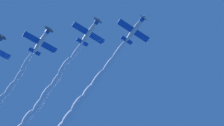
% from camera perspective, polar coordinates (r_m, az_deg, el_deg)
% --- Properties ---
extents(airplane_lead, '(8.39, 9.32, 2.94)m').
position_cam_1_polar(airplane_lead, '(92.86, 3.55, 5.25)').
color(airplane_lead, silver).
extents(airplane_left_wingman, '(8.38, 9.31, 3.00)m').
position_cam_1_polar(airplane_left_wingman, '(94.26, -3.45, 4.88)').
color(airplane_left_wingman, silver).
extents(airplane_right_wingman, '(8.38, 9.28, 3.00)m').
position_cam_1_polar(airplane_right_wingman, '(94.91, -10.86, 3.40)').
color(airplane_right_wingman, silver).
extents(smoke_trail_lead, '(33.91, 3.31, 2.71)m').
position_cam_1_polar(smoke_trail_lead, '(100.37, -5.13, -6.27)').
color(smoke_trail_lead, white).
extents(smoke_trail_left_wingman, '(34.94, 3.89, 2.57)m').
position_cam_1_polar(smoke_trail_left_wingman, '(103.45, -11.43, -6.43)').
color(smoke_trail_left_wingman, white).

